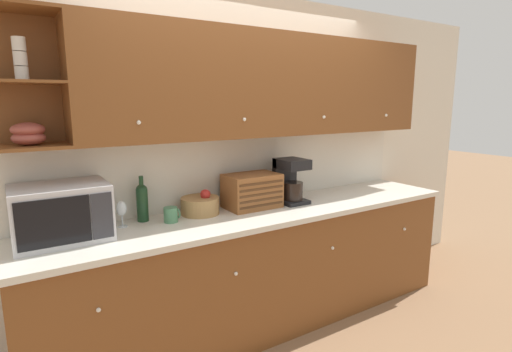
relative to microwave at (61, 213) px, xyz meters
name	(u,v)px	position (x,y,z in m)	size (l,w,h in m)	color
ground_plane	(242,305)	(1.38, 0.23, -1.11)	(24.00, 24.00, 0.00)	#896647
wall_back	(239,158)	(1.38, 0.26, 0.19)	(5.83, 0.06, 2.60)	silver
counter_unit	(263,267)	(1.38, -0.09, -0.64)	(3.45, 0.68, 0.94)	brown
backsplash_panel	(242,168)	(1.38, 0.23, 0.11)	(3.43, 0.01, 0.55)	silver
upper_cabinets	(270,85)	(1.55, 0.07, 0.77)	(3.43, 0.35, 0.78)	brown
microwave	(61,213)	(0.00, 0.00, 0.00)	(0.53, 0.41, 0.34)	silver
wine_glass	(122,209)	(0.37, 0.06, -0.05)	(0.07, 0.07, 0.18)	silver
wine_bottle	(142,201)	(0.52, 0.12, -0.02)	(0.08, 0.08, 0.32)	#19381E
mug	(171,215)	(0.68, -0.01, -0.12)	(0.11, 0.10, 0.10)	#4C845B
fruit_basket	(200,205)	(0.93, 0.07, -0.10)	(0.28, 0.28, 0.18)	#A87F4C
bread_box	(252,191)	(1.35, 0.01, -0.04)	(0.42, 0.28, 0.27)	brown
coffee_maker	(290,180)	(1.70, -0.01, 0.02)	(0.21, 0.25, 0.36)	black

